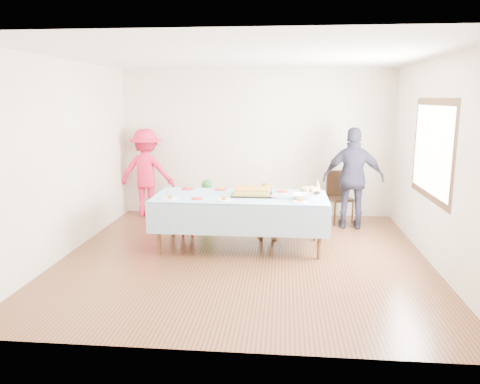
{
  "coord_description": "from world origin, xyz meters",
  "views": [
    {
      "loc": [
        0.53,
        -6.19,
        2.17
      ],
      "look_at": [
        -0.09,
        0.3,
        0.86
      ],
      "focal_mm": 35.0,
      "sensor_mm": 36.0,
      "label": 1
    }
  ],
  "objects_px": {
    "adult_left": "(147,173)",
    "dining_chair": "(339,193)",
    "party_table": "(241,199)",
    "birthday_cake": "(252,192)"
  },
  "relations": [
    {
      "from": "adult_left",
      "to": "dining_chair",
      "type": "bearing_deg",
      "value": 178.43
    },
    {
      "from": "party_table",
      "to": "birthday_cake",
      "type": "distance_m",
      "value": 0.2
    },
    {
      "from": "dining_chair",
      "to": "adult_left",
      "type": "bearing_deg",
      "value": 160.75
    },
    {
      "from": "birthday_cake",
      "to": "dining_chair",
      "type": "relative_size",
      "value": 0.65
    },
    {
      "from": "dining_chair",
      "to": "party_table",
      "type": "bearing_deg",
      "value": -151.23
    },
    {
      "from": "adult_left",
      "to": "party_table",
      "type": "bearing_deg",
      "value": 137.23
    },
    {
      "from": "party_table",
      "to": "adult_left",
      "type": "distance_m",
      "value": 2.62
    },
    {
      "from": "party_table",
      "to": "birthday_cake",
      "type": "relative_size",
      "value": 4.26
    },
    {
      "from": "party_table",
      "to": "dining_chair",
      "type": "height_order",
      "value": "dining_chair"
    },
    {
      "from": "dining_chair",
      "to": "adult_left",
      "type": "height_order",
      "value": "adult_left"
    }
  ]
}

